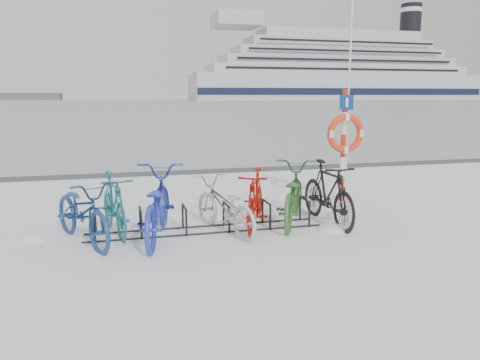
# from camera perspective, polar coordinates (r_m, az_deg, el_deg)

# --- Properties ---
(ground) EXTENTS (900.00, 900.00, 0.00)m
(ground) POSITION_cam_1_polar(r_m,az_deg,el_deg) (8.03, -4.19, -6.18)
(ground) COLOR white
(ground) RESTS_ON ground
(ice_sheet) EXTENTS (400.00, 298.00, 0.02)m
(ice_sheet) POSITION_cam_1_polar(r_m,az_deg,el_deg) (162.60, -14.24, 9.17)
(ice_sheet) COLOR #A3B0B8
(ice_sheet) RESTS_ON ground
(quay_edge) EXTENTS (400.00, 0.25, 0.10)m
(quay_edge) POSITION_cam_1_polar(r_m,az_deg,el_deg) (13.73, -8.65, 0.85)
(quay_edge) COLOR #3F3F42
(quay_edge) RESTS_ON ground
(bike_rack) EXTENTS (4.00, 0.48, 0.46)m
(bike_rack) POSITION_cam_1_polar(r_m,az_deg,el_deg) (7.98, -4.21, -4.94)
(bike_rack) COLOR black
(bike_rack) RESTS_ON ground
(lifebuoy_station) EXTENTS (0.84, 0.23, 4.36)m
(lifebuoy_station) POSITION_cam_1_polar(r_m,az_deg,el_deg) (10.27, 12.70, 5.52)
(lifebuoy_station) COLOR red
(lifebuoy_station) RESTS_ON ground
(cruise_ferry) EXTENTS (138.93, 26.20, 45.65)m
(cruise_ferry) POSITION_cam_1_polar(r_m,az_deg,el_deg) (231.55, 11.59, 12.59)
(cruise_ferry) COLOR silver
(cruise_ferry) RESTS_ON ground
(bike_0) EXTENTS (1.48, 2.12, 1.06)m
(bike_0) POSITION_cam_1_polar(r_m,az_deg,el_deg) (7.69, -18.67, -3.38)
(bike_0) COLOR navy
(bike_0) RESTS_ON ground
(bike_1) EXTENTS (0.83, 1.81, 1.05)m
(bike_1) POSITION_cam_1_polar(r_m,az_deg,el_deg) (8.04, -15.13, -2.63)
(bike_1) COLOR #1B7075
(bike_1) RESTS_ON ground
(bike_2) EXTENTS (1.24, 2.36, 1.18)m
(bike_2) POSITION_cam_1_polar(r_m,az_deg,el_deg) (7.61, -10.18, -2.68)
(bike_2) COLOR #293AB8
(bike_2) RESTS_ON ground
(bike_3) EXTENTS (1.18, 1.94, 0.96)m
(bike_3) POSITION_cam_1_polar(r_m,az_deg,el_deg) (7.83, -1.96, -2.95)
(bike_3) COLOR #B4B8BC
(bike_3) RESTS_ON ground
(bike_4) EXTENTS (1.15, 1.78, 1.04)m
(bike_4) POSITION_cam_1_polar(r_m,az_deg,el_deg) (8.16, 1.88, -2.13)
(bike_4) COLOR #A80D05
(bike_4) RESTS_ON ground
(bike_5) EXTENTS (1.61, 2.23, 1.11)m
(bike_5) POSITION_cam_1_polar(r_m,az_deg,el_deg) (8.47, 6.38, -1.46)
(bike_5) COLOR #35682F
(bike_5) RESTS_ON ground
(bike_6) EXTENTS (0.62, 1.95, 1.16)m
(bike_6) POSITION_cam_1_polar(r_m,az_deg,el_deg) (8.53, 10.68, -1.35)
(bike_6) COLOR black
(bike_6) RESTS_ON ground
(snow_drifts) EXTENTS (5.72, 1.79, 0.19)m
(snow_drifts) POSITION_cam_1_polar(r_m,az_deg,el_deg) (8.40, 0.61, -5.41)
(snow_drifts) COLOR white
(snow_drifts) RESTS_ON ground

